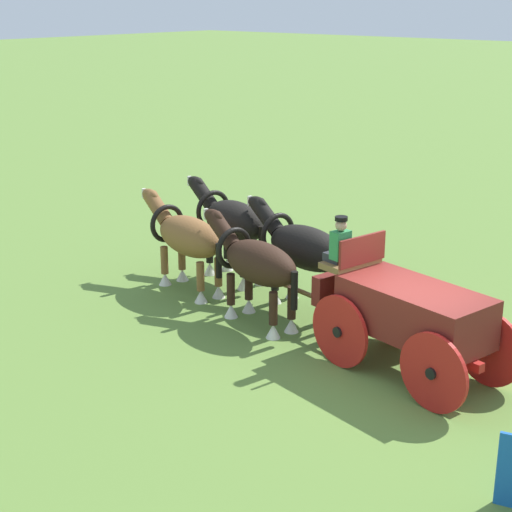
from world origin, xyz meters
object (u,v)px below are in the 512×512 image
(show_wagon, at_px, (407,312))
(draft_horse_lead_off, at_px, (231,222))
(draft_horse_rear_near, at_px, (256,264))
(draft_horse_rear_off, at_px, (303,249))
(draft_horse_lead_near, at_px, (186,237))

(show_wagon, distance_m, draft_horse_lead_off, 6.20)
(show_wagon, bearing_deg, draft_horse_rear_near, -0.58)
(draft_horse_rear_off, xyz_separation_m, draft_horse_lead_off, (2.55, -0.49, 0.03))
(show_wagon, bearing_deg, draft_horse_lead_near, -4.84)
(show_wagon, height_order, draft_horse_rear_off, show_wagon)
(draft_horse_lead_near, height_order, draft_horse_lead_off, draft_horse_lead_off)
(show_wagon, relative_size, draft_horse_rear_near, 1.91)
(show_wagon, bearing_deg, draft_horse_rear_off, -21.23)
(draft_horse_rear_off, relative_size, draft_horse_lead_off, 1.07)
(show_wagon, distance_m, draft_horse_lead_near, 6.21)
(show_wagon, relative_size, draft_horse_rear_off, 1.82)
(show_wagon, bearing_deg, draft_horse_lead_off, -16.88)
(show_wagon, height_order, draft_horse_lead_off, show_wagon)
(show_wagon, xyz_separation_m, draft_horse_lead_off, (5.93, -1.80, 0.24))
(draft_horse_rear_off, relative_size, draft_horse_lead_near, 1.01)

